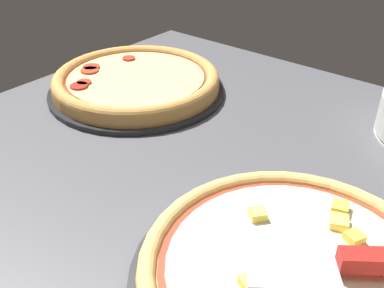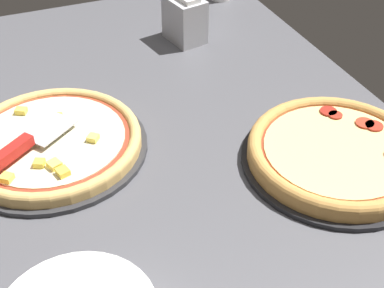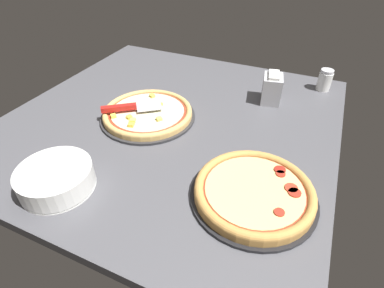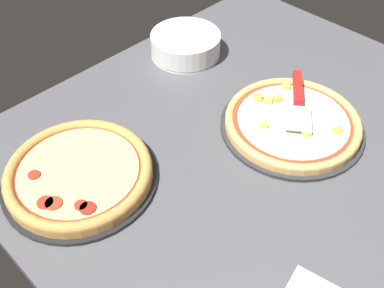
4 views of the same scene
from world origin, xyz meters
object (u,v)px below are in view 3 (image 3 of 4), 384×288
(pizza_front, at_px, (148,112))
(napkin_holder, at_px, (272,88))
(parmesan_shaker, at_px, (325,80))
(serving_spatula, at_px, (125,108))
(plate_stack, at_px, (56,178))
(pizza_back, at_px, (254,191))

(pizza_front, bearing_deg, napkin_holder, 128.74)
(napkin_holder, bearing_deg, parmesan_shaker, 136.14)
(serving_spatula, bearing_deg, pizza_front, 119.51)
(parmesan_shaker, distance_m, napkin_holder, 0.28)
(serving_spatula, distance_m, plate_stack, 0.39)
(pizza_front, relative_size, serving_spatula, 1.66)
(parmesan_shaker, relative_size, napkin_holder, 0.76)
(pizza_back, xyz_separation_m, plate_stack, (0.19, -0.53, 0.01))
(pizza_back, relative_size, parmesan_shaker, 3.52)
(parmesan_shaker, bearing_deg, napkin_holder, -43.86)
(serving_spatula, bearing_deg, plate_stack, 4.09)
(pizza_front, relative_size, plate_stack, 1.62)
(serving_spatula, distance_m, napkin_holder, 0.60)
(serving_spatula, relative_size, parmesan_shaker, 2.19)
(pizza_back, bearing_deg, napkin_holder, -171.95)
(pizza_front, distance_m, pizza_back, 0.54)
(pizza_back, xyz_separation_m, parmesan_shaker, (-0.77, 0.12, 0.02))
(serving_spatula, distance_m, parmesan_shaker, 0.88)
(pizza_back, distance_m, serving_spatula, 0.59)
(pizza_front, distance_m, parmesan_shaker, 0.80)
(pizza_front, bearing_deg, plate_stack, -5.79)
(serving_spatula, height_order, plate_stack, plate_stack)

